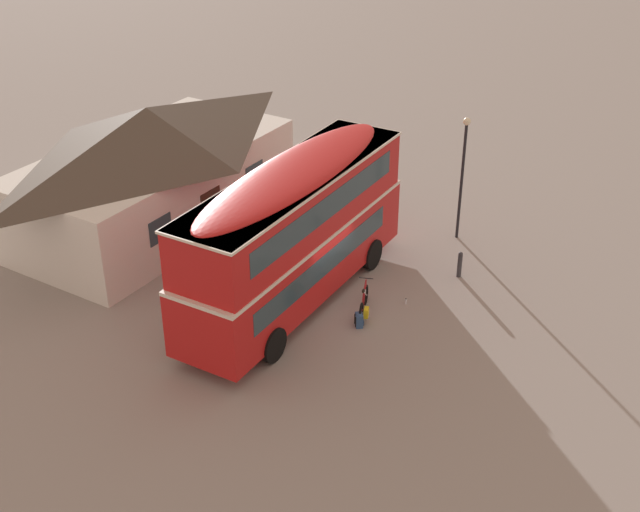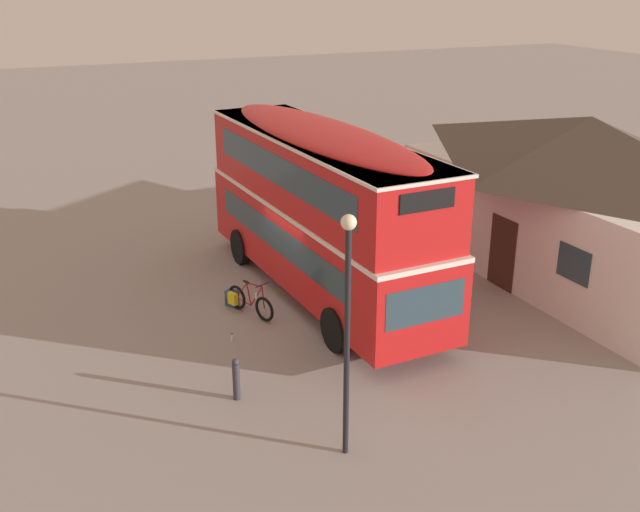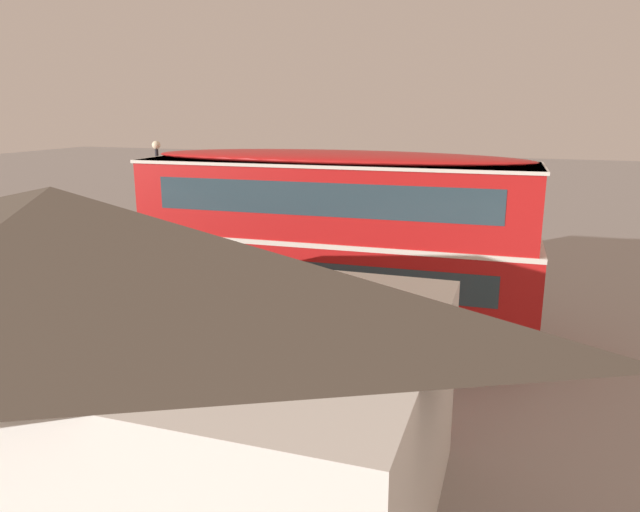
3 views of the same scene
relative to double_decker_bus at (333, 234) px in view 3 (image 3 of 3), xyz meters
name	(u,v)px [view 3 (image 3 of 3)]	position (x,y,z in m)	size (l,w,h in m)	color
ground_plane	(329,320)	(0.33, -0.67, -2.64)	(120.00, 120.00, 0.00)	gray
double_decker_bus	(333,234)	(0.00, 0.00, 0.00)	(10.41, 3.01, 4.79)	black
touring_bicycle	(341,291)	(0.50, -2.33, -2.27)	(1.67, 0.87, 1.03)	black
backpack_on_ground	(365,294)	(-0.20, -2.56, -2.39)	(0.40, 0.38, 0.50)	#2D4C7A
water_bottle_clear_plastic	(312,287)	(1.78, -3.19, -2.55)	(0.07, 0.07, 0.21)	silver
pub_building	(67,340)	(1.65, 7.70, -0.21)	(11.52, 6.11, 4.75)	silver
street_lamp	(160,196)	(7.01, -2.60, 0.29)	(0.28, 0.28, 4.77)	black
kerb_bollard	(250,264)	(4.37, -3.91, -2.15)	(0.16, 0.16, 0.97)	#333338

